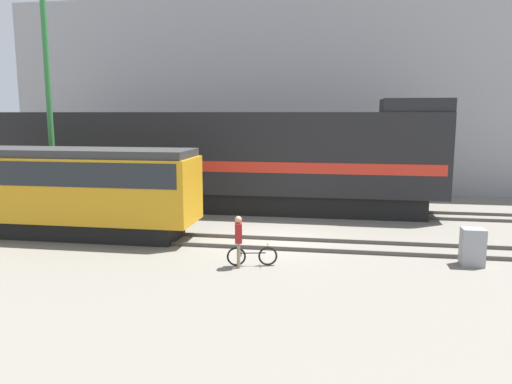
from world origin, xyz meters
The scene contains 10 objects.
ground_plane centered at (0.00, 0.00, 0.00)m, with size 120.00×120.00×0.00m, color slate.
track_near centered at (0.00, -0.51, 0.07)m, with size 60.00×1.50×0.14m.
track_far centered at (0.00, 5.75, 0.07)m, with size 60.00×1.51×0.14m.
building_backdrop centered at (0.00, 15.22, 5.92)m, with size 37.69×6.00×11.83m.
freight_locomotive centered at (-3.70, 5.75, 2.54)m, with size 21.89×3.04×5.46m.
streetcar centered at (-8.74, -0.51, 1.98)m, with size 11.31×2.54×3.46m.
bicycle centered at (-0.39, -3.13, 0.31)m, with size 1.59×0.53×0.67m.
person centered at (-0.79, -3.37, 1.00)m, with size 0.29×0.40×1.65m.
utility_pole_left centered at (-10.69, 2.62, 4.88)m, with size 0.25×0.25×9.76m.
signal_box centered at (6.51, -1.91, 0.60)m, with size 0.70×0.60×1.20m.
Camera 1 is at (2.31, -18.22, 4.80)m, focal length 35.00 mm.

